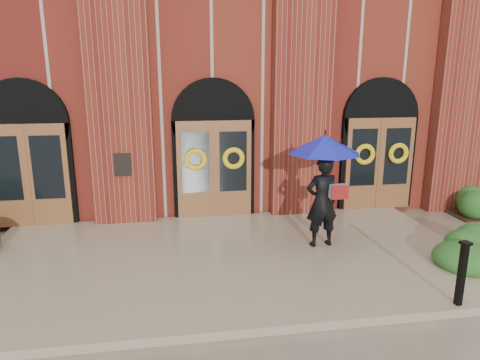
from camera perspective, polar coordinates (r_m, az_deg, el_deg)
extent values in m
plane|color=gray|center=(8.87, -1.52, -11.29)|extent=(90.00, 90.00, 0.00)
cube|color=gray|center=(8.97, -1.66, -10.45)|extent=(10.00, 5.30, 0.15)
cube|color=maroon|center=(16.89, -5.69, 12.95)|extent=(16.00, 12.00, 7.00)
cube|color=black|center=(10.71, -15.40, 1.98)|extent=(0.40, 0.05, 0.55)
cube|color=maroon|center=(10.75, -15.91, 11.95)|extent=(1.50, 0.45, 7.00)
cube|color=maroon|center=(11.17, 8.23, 12.39)|extent=(1.50, 0.45, 7.00)
cube|color=maroon|center=(13.22, 27.60, 11.20)|extent=(1.50, 0.45, 7.00)
cube|color=brown|center=(11.46, -26.43, 0.49)|extent=(1.90, 0.10, 2.50)
cylinder|color=black|center=(11.40, -26.91, 6.78)|extent=(2.10, 0.22, 2.10)
cube|color=brown|center=(10.97, -3.44, 1.41)|extent=(1.90, 0.10, 2.50)
cylinder|color=black|center=(10.91, -3.61, 7.99)|extent=(2.10, 0.22, 2.10)
cube|color=brown|center=(12.25, 18.02, 2.06)|extent=(1.90, 0.10, 2.50)
cylinder|color=black|center=(12.19, 18.17, 7.96)|extent=(2.10, 0.22, 2.10)
torus|color=yellow|center=(10.76, -5.94, 2.74)|extent=(0.57, 0.13, 0.57)
torus|color=yellow|center=(10.85, -0.87, 2.91)|extent=(0.57, 0.13, 0.57)
torus|color=yellow|center=(11.87, 16.32, 3.31)|extent=(0.57, 0.13, 0.57)
torus|color=yellow|center=(12.31, 20.37, 3.36)|extent=(0.57, 0.13, 0.57)
imported|color=black|center=(9.28, 10.86, -2.87)|extent=(0.76, 0.54, 1.96)
cone|color=#151DA9|center=(9.01, 11.22, 4.69)|extent=(1.66, 1.66, 0.39)
cylinder|color=black|center=(9.07, 11.47, 1.40)|extent=(0.02, 0.02, 0.65)
cube|color=#B1B4B7|center=(9.17, 12.96, -1.48)|extent=(0.38, 0.22, 0.29)
cube|color=maroon|center=(9.08, 13.20, -1.66)|extent=(0.37, 0.06, 0.29)
cube|color=black|center=(7.81, 27.43, -11.17)|extent=(0.11, 0.11, 1.04)
cube|color=black|center=(7.61, 27.89, -7.45)|extent=(0.16, 0.16, 0.04)
ellipsoid|color=#26541E|center=(10.15, 29.25, -8.07)|extent=(1.60, 1.37, 0.57)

